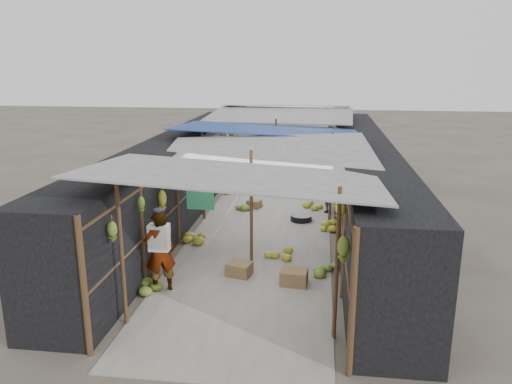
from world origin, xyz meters
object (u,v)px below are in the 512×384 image
at_px(crate_near, 239,269).
at_px(vendor_elderly, 160,252).
at_px(black_basin, 301,218).
at_px(shopper_blue, 282,166).
at_px(vendor_seated, 326,197).

relative_size(crate_near, vendor_elderly, 0.30).
xyz_separation_m(black_basin, vendor_elderly, (-2.58, -4.83, 0.74)).
relative_size(black_basin, shopper_blue, 0.37).
distance_m(crate_near, shopper_blue, 7.59).
xyz_separation_m(vendor_elderly, vendor_seated, (3.29, 5.73, -0.33)).
bearing_deg(shopper_blue, vendor_elderly, -100.83).
relative_size(crate_near, shopper_blue, 0.30).
relative_size(black_basin, vendor_elderly, 0.37).
distance_m(shopper_blue, vendor_seated, 3.14).
relative_size(vendor_elderly, shopper_blue, 1.00).
height_order(crate_near, vendor_seated, vendor_seated).
relative_size(vendor_elderly, vendor_seated, 1.66).
relative_size(crate_near, vendor_seated, 0.50).
bearing_deg(black_basin, crate_near, -106.33).
height_order(black_basin, shopper_blue, shopper_blue).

